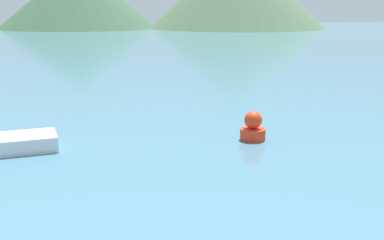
# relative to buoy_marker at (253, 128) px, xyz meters

# --- Properties ---
(buoy_marker) EXTENTS (0.85, 0.85, 0.98)m
(buoy_marker) POSITION_rel_buoy_marker_xyz_m (0.00, 0.00, 0.00)
(buoy_marker) COLOR red
(buoy_marker) RESTS_ON ground_plane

